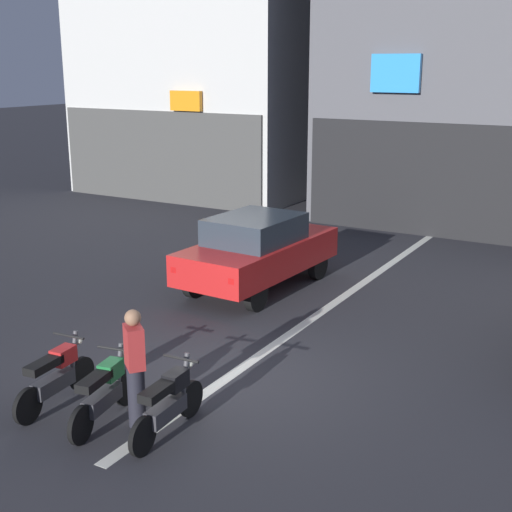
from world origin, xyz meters
The scene contains 7 objects.
ground_plane centered at (0.00, 0.00, 0.00)m, with size 120.00×120.00×0.00m, color #2B2B30.
lane_centre_line centered at (0.00, 6.00, 0.00)m, with size 0.20×18.00×0.01m, color silver.
car_red_crossing_near centered at (-1.87, 4.12, 0.89)m, with size 1.97×4.19×1.64m.
motorcycle_red_row_leftmost centered at (-1.63, -2.08, 0.46)m, with size 0.55×1.67×0.98m.
motorcycle_green_row_left_mid centered at (-0.69, -2.11, 0.46)m, with size 0.55×1.66×0.98m.
motorcycle_black_row_centre centered at (0.25, -1.93, 0.46)m, with size 0.55×1.67×0.98m.
person_by_motorcycles centered at (-0.26, -1.96, 0.86)m, with size 0.42×0.40×1.67m.
Camera 1 is at (5.46, -8.59, 4.76)m, focal length 49.13 mm.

